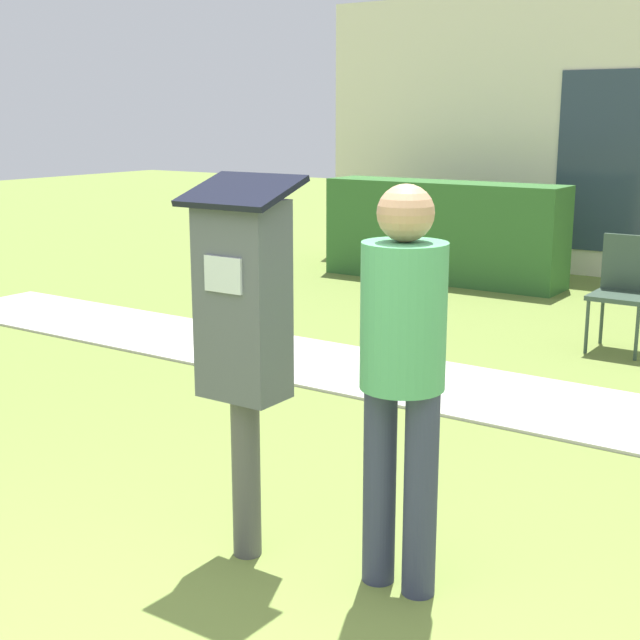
% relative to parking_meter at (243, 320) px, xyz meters
% --- Properties ---
extents(sidewalk, '(12.00, 1.10, 0.02)m').
position_rel_parking_meter_xyz_m(sidewalk, '(0.59, 2.59, -1.01)').
color(sidewalk, '#B7B2A8').
rests_on(sidewalk, ground).
extents(parking_meter, '(0.44, 0.31, 1.59)m').
position_rel_parking_meter_xyz_m(parking_meter, '(0.00, 0.00, 0.00)').
color(parking_meter, '#4C4C4C').
rests_on(parking_meter, ground).
extents(person_standing, '(0.32, 0.32, 1.58)m').
position_rel_parking_meter_xyz_m(person_standing, '(0.66, 0.12, -0.09)').
color(person_standing, '#333851').
rests_on(person_standing, ground).
extents(outdoor_chair_left, '(0.44, 0.44, 0.90)m').
position_rel_parking_meter_xyz_m(outdoor_chair_left, '(0.33, 4.31, -0.49)').
color(outdoor_chair_left, '#334738').
rests_on(outdoor_chair_left, ground).
extents(hedge_row, '(2.72, 0.60, 1.10)m').
position_rel_parking_meter_xyz_m(hedge_row, '(-2.19, 6.21, -0.47)').
color(hedge_row, '#33662D').
rests_on(hedge_row, ground).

